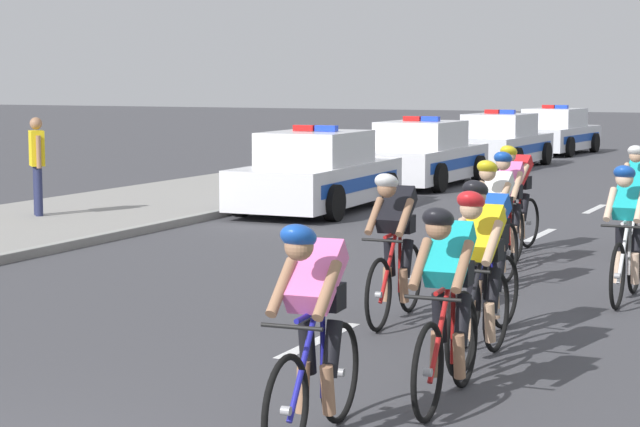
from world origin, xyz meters
TOP-DOWN VIEW (x-y plane):
  - sidewalk_slab at (-7.77, 14.00)m, footprint 4.24×60.00m
  - kerb_edge at (-5.74, 14.00)m, footprint 0.16×60.00m
  - lane_markings_centre at (0.00, 9.16)m, footprint 0.14×25.60m
  - cyclist_lead at (1.29, 2.39)m, footprint 0.44×1.72m
  - cyclist_second at (1.78, 3.67)m, footprint 0.43×1.72m
  - cyclist_third at (1.63, 4.92)m, footprint 0.42×1.72m
  - cyclist_fourth at (1.38, 5.89)m, footprint 0.44×1.72m
  - cyclist_fifth at (0.33, 6.22)m, footprint 0.43×1.72m
  - cyclist_sixth at (2.23, 8.29)m, footprint 0.42×1.72m
  - cyclist_seventh at (0.70, 8.39)m, footprint 0.42×1.72m
  - cyclist_eighth at (0.40, 9.94)m, footprint 0.42×1.72m
  - cyclist_ninth at (0.13, 11.26)m, footprint 0.46×1.72m
  - cyclist_tenth at (1.67, 12.06)m, footprint 0.42×1.72m
  - police_car_nearest at (-4.61, 14.63)m, footprint 2.13×4.46m
  - police_car_second at (-4.61, 20.17)m, footprint 2.01×4.40m
  - police_car_third at (-4.61, 26.33)m, footprint 2.09×4.45m
  - police_car_furthest at (-4.61, 32.52)m, footprint 2.24×4.52m
  - spectator_middle at (-8.14, 11.00)m, footprint 0.44×0.41m

SIDE VIEW (x-z plane):
  - lane_markings_centre at x=0.00m, z-range 0.00..0.01m
  - sidewalk_slab at x=-7.77m, z-range 0.00..0.12m
  - kerb_edge at x=-5.74m, z-range 0.00..0.13m
  - police_car_nearest at x=-4.61m, z-range -0.12..1.48m
  - police_car_second at x=-4.61m, z-range -0.12..1.48m
  - police_car_third at x=-4.61m, z-range -0.12..1.48m
  - police_car_furthest at x=-4.61m, z-range -0.12..1.48m
  - cyclist_lead at x=1.29m, z-range 0.00..1.57m
  - cyclist_second at x=1.78m, z-range 0.00..1.57m
  - cyclist_third at x=1.63m, z-range 0.00..1.57m
  - cyclist_fourth at x=1.38m, z-range 0.00..1.57m
  - cyclist_fifth at x=0.33m, z-range 0.00..1.57m
  - cyclist_sixth at x=2.23m, z-range 0.00..1.57m
  - cyclist_seventh at x=0.70m, z-range 0.00..1.57m
  - cyclist_eighth at x=0.40m, z-range 0.00..1.57m
  - cyclist_ninth at x=0.13m, z-range 0.00..1.57m
  - cyclist_tenth at x=1.67m, z-range 0.00..1.57m
  - spectator_middle at x=-8.14m, z-range 0.25..1.92m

